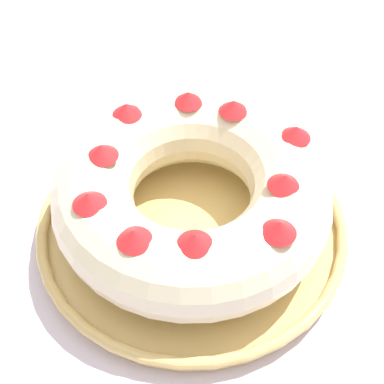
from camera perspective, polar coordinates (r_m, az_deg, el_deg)
name	(u,v)px	position (r m, az deg, el deg)	size (l,w,h in m)	color
dining_table	(192,256)	(0.68, 0.04, -6.89)	(1.52, 1.22, 0.76)	silver
serving_dish	(192,224)	(0.60, 0.00, -3.48)	(0.34, 0.34, 0.03)	tan
bundt_cake	(192,191)	(0.55, 0.00, 0.06)	(0.29, 0.29, 0.10)	beige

